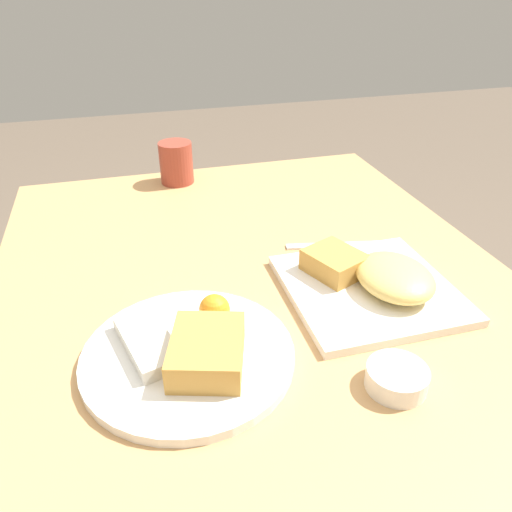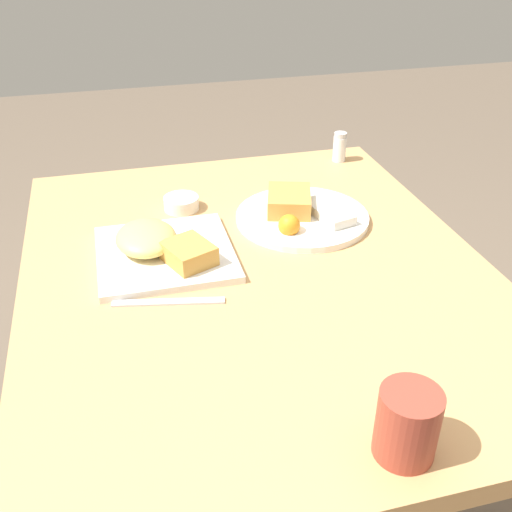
{
  "view_description": "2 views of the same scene",
  "coord_description": "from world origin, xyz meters",
  "px_view_note": "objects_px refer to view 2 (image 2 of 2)",
  "views": [
    {
      "loc": [
        -0.65,
        0.19,
        1.21
      ],
      "look_at": [
        -0.02,
        0.01,
        0.81
      ],
      "focal_mm": 35.0,
      "sensor_mm": 36.0,
      "label": 1
    },
    {
      "loc": [
        0.89,
        -0.24,
        1.34
      ],
      "look_at": [
        0.02,
        -0.01,
        0.79
      ],
      "focal_mm": 42.0,
      "sensor_mm": 36.0,
      "label": 2
    }
  ],
  "objects_px": {
    "plate_oval_far": "(301,213)",
    "butter_knife": "(168,302)",
    "coffee_mug": "(407,424)",
    "sauce_ramekin": "(181,203)",
    "salt_shaker": "(339,149)",
    "plate_square_near": "(161,248)"
  },
  "relations": [
    {
      "from": "plate_oval_far",
      "to": "butter_knife",
      "type": "height_order",
      "value": "plate_oval_far"
    },
    {
      "from": "plate_oval_far",
      "to": "sauce_ramekin",
      "type": "bearing_deg",
      "value": -116.1
    },
    {
      "from": "plate_oval_far",
      "to": "salt_shaker",
      "type": "height_order",
      "value": "salt_shaker"
    },
    {
      "from": "plate_square_near",
      "to": "plate_oval_far",
      "type": "relative_size",
      "value": 0.91
    },
    {
      "from": "sauce_ramekin",
      "to": "salt_shaker",
      "type": "xyz_separation_m",
      "value": [
        -0.17,
        0.43,
        0.02
      ]
    },
    {
      "from": "plate_oval_far",
      "to": "butter_knife",
      "type": "distance_m",
      "value": 0.38
    },
    {
      "from": "sauce_ramekin",
      "to": "butter_knife",
      "type": "xyz_separation_m",
      "value": [
        0.34,
        -0.07,
        -0.01
      ]
    },
    {
      "from": "plate_square_near",
      "to": "coffee_mug",
      "type": "relative_size",
      "value": 2.64
    },
    {
      "from": "sauce_ramekin",
      "to": "coffee_mug",
      "type": "relative_size",
      "value": 0.79
    },
    {
      "from": "sauce_ramekin",
      "to": "plate_oval_far",
      "type": "bearing_deg",
      "value": 63.9
    },
    {
      "from": "coffee_mug",
      "to": "sauce_ramekin",
      "type": "bearing_deg",
      "value": -167.16
    },
    {
      "from": "plate_square_near",
      "to": "salt_shaker",
      "type": "height_order",
      "value": "salt_shaker"
    },
    {
      "from": "coffee_mug",
      "to": "plate_square_near",
      "type": "bearing_deg",
      "value": -156.53
    },
    {
      "from": "plate_square_near",
      "to": "coffee_mug",
      "type": "bearing_deg",
      "value": 23.47
    },
    {
      "from": "salt_shaker",
      "to": "coffee_mug",
      "type": "bearing_deg",
      "value": -16.5
    },
    {
      "from": "butter_knife",
      "to": "plate_oval_far",
      "type": "bearing_deg",
      "value": 48.0
    },
    {
      "from": "plate_square_near",
      "to": "coffee_mug",
      "type": "height_order",
      "value": "coffee_mug"
    },
    {
      "from": "plate_square_near",
      "to": "sauce_ramekin",
      "type": "height_order",
      "value": "plate_square_near"
    },
    {
      "from": "butter_knife",
      "to": "coffee_mug",
      "type": "height_order",
      "value": "coffee_mug"
    },
    {
      "from": "plate_oval_far",
      "to": "butter_knife",
      "type": "xyz_separation_m",
      "value": [
        0.23,
        -0.31,
        -0.01
      ]
    },
    {
      "from": "plate_square_near",
      "to": "salt_shaker",
      "type": "bearing_deg",
      "value": 126.13
    },
    {
      "from": "sauce_ramekin",
      "to": "butter_knife",
      "type": "height_order",
      "value": "sauce_ramekin"
    }
  ]
}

